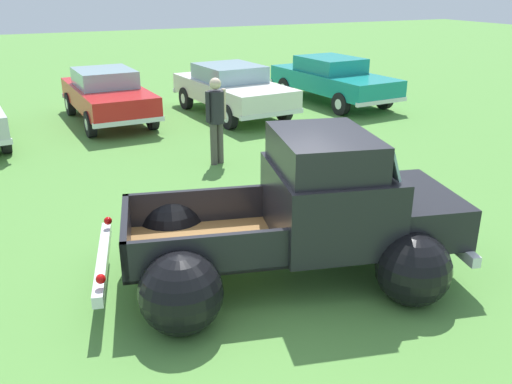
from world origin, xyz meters
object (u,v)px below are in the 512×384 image
show_car_1 (107,94)px  show_car_2 (232,88)px  vintage_pickup_truck (309,221)px  show_car_3 (332,78)px  spectator_1 (216,115)px

show_car_1 → show_car_2: bearing=76.8°
vintage_pickup_truck → show_car_2: (2.70, 9.07, 0.03)m
vintage_pickup_truck → show_car_2: bearing=87.0°
show_car_3 → spectator_1: spectator_1 is taller
vintage_pickup_truck → show_car_3: (6.25, 9.26, 0.03)m
vintage_pickup_truck → show_car_3: vintage_pickup_truck is taller
show_car_1 → show_car_3: (7.00, -0.45, 0.00)m
vintage_pickup_truck → show_car_1: (-0.76, 9.71, 0.02)m
vintage_pickup_truck → show_car_2: size_ratio=1.06×
vintage_pickup_truck → show_car_3: size_ratio=1.02×
vintage_pickup_truck → spectator_1: size_ratio=2.69×
vintage_pickup_truck → show_car_1: 9.74m
vintage_pickup_truck → spectator_1: bearing=96.4°
show_car_1 → spectator_1: size_ratio=2.39×
show_car_3 → spectator_1: 7.12m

